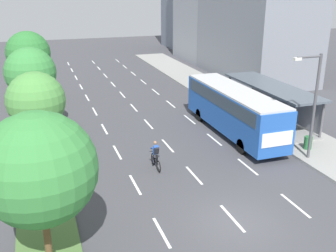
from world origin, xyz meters
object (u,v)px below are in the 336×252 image
streetlight (313,100)px  bus_shelter (273,99)px  bus (233,107)px  median_tree_fourth (28,53)px  median_tree_nearest (39,169)px  median_tree_second (36,101)px  median_tree_third (30,73)px  trash_bin (308,143)px  cyclist (156,156)px

streetlight → bus_shelter: bearing=73.4°
bus → median_tree_fourth: bearing=137.6°
bus → median_tree_nearest: bearing=-142.1°
median_tree_second → median_tree_nearest: bearing=-90.9°
bus_shelter → bus: 4.50m
bus_shelter → median_tree_third: 18.40m
median_tree_nearest → median_tree_third: bearing=90.3°
bus_shelter → median_tree_second: bearing=-166.5°
median_tree_second → median_tree_fourth: size_ratio=0.92×
median_tree_third → bus: bearing=-19.5°
median_tree_nearest → bus_shelter: bearing=33.8°
bus → streetlight: 6.35m
median_tree_third → trash_bin: (16.81, -9.32, -3.95)m
median_tree_third → trash_bin: median_tree_third is taller
median_tree_third → streetlight: (15.78, -10.50, -0.63)m
median_tree_nearest → median_tree_third: size_ratio=0.98×
median_tree_third → cyclist: bearing=-52.6°
median_tree_third → trash_bin: size_ratio=7.31×
cyclist → median_tree_fourth: size_ratio=0.28×
median_tree_nearest → median_tree_third: (-0.08, 15.36, 0.45)m
bus_shelter → median_tree_nearest: bearing=-146.2°
bus_shelter → median_tree_fourth: 21.31m
bus_shelter → trash_bin: bearing=-100.4°
median_tree_second → median_tree_third: 7.68m
cyclist → median_tree_third: size_ratio=0.29×
cyclist → median_tree_fourth: 18.00m
bus_shelter → streetlight: 7.66m
median_tree_second → median_tree_third: bearing=91.4°
cyclist → bus_shelter: bearing=24.5°
median_tree_third → median_tree_fourth: size_ratio=0.95×
trash_bin → median_tree_fourth: bearing=134.8°
bus_shelter → streetlight: size_ratio=1.57×
median_tree_nearest → median_tree_third: 15.37m
streetlight → bus: bearing=110.9°
streetlight → median_tree_fourth: bearing=131.1°
median_tree_fourth → streetlight: size_ratio=1.00×
cyclist → streetlight: 9.91m
bus → median_tree_nearest: size_ratio=1.85×
cyclist → median_tree_nearest: size_ratio=0.30×
median_tree_fourth → trash_bin: 24.31m
bus_shelter → trash_bin: 6.13m
streetlight → trash_bin: (1.03, 1.18, -3.31)m
streetlight → median_tree_nearest: bearing=-162.8°
median_tree_third → streetlight: 18.96m
median_tree_third → streetlight: size_ratio=0.96×
median_tree_fourth → streetlight: 24.13m
trash_bin → cyclist: bearing=175.9°
median_tree_nearest → median_tree_fourth: 23.05m
median_tree_nearest → median_tree_fourth: (-0.15, 23.04, 0.66)m
bus → median_tree_third: median_tree_third is taller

